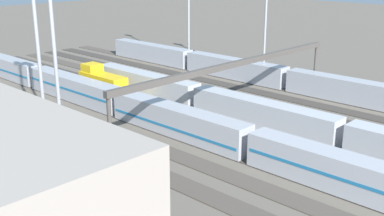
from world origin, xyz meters
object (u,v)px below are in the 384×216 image
Objects in this scene: train_on_track_6 at (177,121)px; train_on_track_5 at (102,83)px; train_on_track_0 at (281,77)px; signal_gantry at (236,68)px; train_on_track_4 at (262,114)px; light_mast_3 at (34,2)px.

train_on_track_6 is 11.98× the size of train_on_track_5.
signal_gantry reaches higher than train_on_track_0.
train_on_track_6 is (6.41, 10.00, -0.02)m from train_on_track_4.
train_on_track_4 is 0.60× the size of train_on_track_6.
train_on_track_5 is (23.37, -5.00, 0.15)m from train_on_track_6.
train_on_track_0 reaches higher than train_on_track_4.
train_on_track_0 is at bearing -74.61° from signal_gantry.
light_mast_3 reaches higher than train_on_track_4.
train_on_track_4 is 11.88m from train_on_track_6.
train_on_track_6 is at bearing 97.18° from train_on_track_0.
train_on_track_5 reaches higher than train_on_track_4.
light_mast_3 reaches higher than signal_gantry.
train_on_track_6 is 23.90m from train_on_track_5.
signal_gantry is (-5.50, 20.00, 5.71)m from train_on_track_0.
train_on_track_4 is 30.20m from train_on_track_5.
light_mast_3 is 0.62× the size of signal_gantry.
train_on_track_5 is 0.22× the size of signal_gantry.
light_mast_3 is (5.56, 43.80, 15.54)m from train_on_track_0.
train_on_track_4 is 1.59× the size of signal_gantry.
light_mast_3 is at bearing 82.76° from train_on_track_0.
train_on_track_0 is (3.78, -30.00, 0.09)m from train_on_track_6.
train_on_track_4 is 32.53m from light_mast_3.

